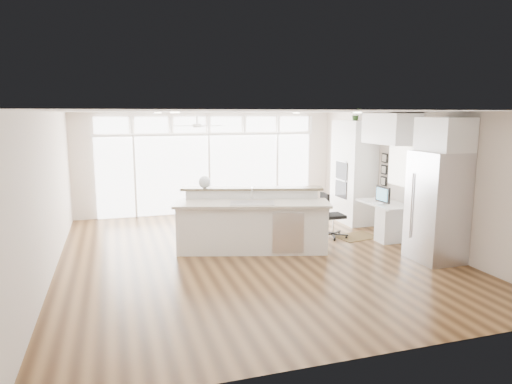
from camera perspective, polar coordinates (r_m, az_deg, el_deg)
name	(u,v)px	position (r m, az deg, el deg)	size (l,w,h in m)	color
floor	(251,254)	(8.86, -0.59, -7.80)	(7.00, 8.00, 0.02)	#442A15
ceiling	(251,112)	(8.44, -0.63, 10.02)	(7.00, 8.00, 0.02)	white
wall_back	(208,163)	(12.40, -5.96, 3.63)	(7.00, 0.04, 2.70)	beige
wall_front	(361,240)	(4.93, 13.00, -5.91)	(7.00, 0.04, 2.70)	beige
wall_left	(48,194)	(8.26, -24.54, -0.27)	(0.04, 8.00, 2.70)	beige
wall_right	(410,177)	(10.12, 18.75, 1.79)	(0.04, 8.00, 2.70)	beige
glass_wall	(209,174)	(12.38, -5.88, 2.22)	(5.80, 0.06, 2.08)	silver
transom_row	(208,124)	(12.27, -5.99, 8.39)	(5.90, 0.06, 0.40)	silver
desk_window	(401,166)	(10.31, 17.65, 3.11)	(0.04, 0.85, 0.85)	white
ceiling_fan	(197,121)	(11.06, -7.38, 8.74)	(1.16, 1.16, 0.32)	white
recessed_lights	(248,113)	(8.64, -1.01, 9.88)	(3.40, 3.00, 0.02)	beige
oven_cabinet	(354,172)	(11.45, 12.09, 2.46)	(0.64, 1.20, 2.50)	white
desk_nook	(385,220)	(10.32, 15.81, -3.39)	(0.72, 1.30, 0.76)	white
upper_cabinets	(391,129)	(10.09, 16.52, 7.59)	(0.64, 1.30, 0.64)	white
refrigerator	(437,207)	(8.88, 21.69, -1.72)	(0.76, 0.90, 2.00)	silver
fridge_cabinet	(445,134)	(8.77, 22.53, 6.66)	(0.64, 0.90, 0.60)	white
framed_photos	(384,170)	(10.84, 15.74, 2.71)	(0.06, 0.22, 0.80)	black
kitchen_island	(252,221)	(8.90, -0.49, -3.67)	(2.99, 1.13, 1.19)	white
rug	(356,237)	(10.27, 12.42, -5.46)	(0.88, 0.63, 0.01)	#352511
office_chair	(333,215)	(10.03, 9.63, -2.89)	(0.51, 0.47, 0.98)	black
fishbowl	(205,182)	(9.20, -6.45, 1.26)	(0.25, 0.25, 0.25)	silver
monitor	(383,194)	(10.17, 15.58, -0.30)	(0.08, 0.46, 0.38)	black
keyboard	(376,203)	(10.11, 14.72, -1.37)	(0.11, 0.30, 0.01)	silver
potted_plant	(356,116)	(11.36, 12.34, 9.29)	(0.26, 0.29, 0.23)	#315424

